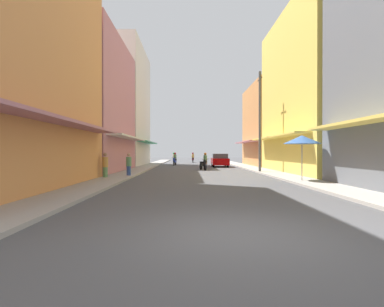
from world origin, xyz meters
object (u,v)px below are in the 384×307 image
Objects in this scene: pedestrian_midway at (129,165)px; motorbike_maroon at (193,158)px; parked_car at (220,160)px; vendor_umbrella at (302,140)px; pedestrian_foreground at (105,166)px; utility_pole at (260,121)px; motorbike_black at (203,165)px; motorbike_silver at (205,161)px; motorbike_blue at (175,160)px; motorbike_orange at (174,158)px.

motorbike_maroon is at bearing 79.78° from pedestrian_midway.
parked_car is 1.65× the size of vendor_umbrella.
utility_pole is at bearing 25.84° from pedestrian_foreground.
motorbike_black is at bearing 114.03° from vendor_umbrella.
motorbike_silver is 0.71× the size of vendor_umbrella.
utility_pole is (9.48, 3.76, 3.27)m from pedestrian_midway.
utility_pole is at bearing -38.28° from motorbike_black.
pedestrian_midway is 10.71m from utility_pole.
vendor_umbrella is (11.05, -2.07, 1.50)m from pedestrian_foreground.
utility_pole is at bearing 93.55° from vendor_umbrella.
parked_car is at bearing 61.83° from motorbike_silver.
vendor_umbrella is at bearing -68.78° from motorbike_blue.
vendor_umbrella reaches higher than pedestrian_foreground.
pedestrian_foreground reaches higher than parked_car.
parked_car is (2.13, 5.82, 0.24)m from motorbike_black.
pedestrian_foreground is 0.20× the size of utility_pole.
motorbike_orange is at bearing 101.96° from motorbike_black.
motorbike_orange is 6.96m from motorbike_blue.
motorbike_orange is 11.70m from parked_car.
vendor_umbrella is 0.32× the size of utility_pole.
motorbike_orange is 1.01× the size of motorbike_silver.
pedestrian_midway reaches higher than motorbike_black.
utility_pole reaches higher than motorbike_maroon.
motorbike_maroon reaches higher than parked_car.
motorbike_black is 10.61m from pedestrian_foreground.
motorbike_maroon is (2.81, 2.31, 0.00)m from motorbike_orange.
motorbike_maroon reaches higher than motorbike_black.
pedestrian_foreground is at bearing -100.83° from motorbike_blue.
motorbike_blue is at bearing -104.27° from motorbike_maroon.
motorbike_black is 11.71m from vendor_umbrella.
parked_car is at bearing 98.94° from vendor_umbrella.
vendor_umbrella is at bearing -71.55° from motorbike_silver.
pedestrian_foreground reaches higher than motorbike_orange.
motorbike_maroon is 18.45m from motorbike_black.
pedestrian_midway is (-5.21, -7.13, 0.28)m from motorbike_black.
parked_car is (5.55, -10.31, 0.04)m from motorbike_orange.
motorbike_blue is 0.44× the size of parked_car.
motorbike_black is at bearing -98.03° from motorbike_silver.
vendor_umbrella is (9.92, -3.44, 1.51)m from pedestrian_midway.
motorbike_orange is 1.16× the size of pedestrian_midway.
parked_car is at bearing -77.76° from motorbike_maroon.
motorbike_black is at bearing 141.72° from utility_pole.
motorbike_silver is 13.87m from vendor_umbrella.
motorbike_black is 0.98× the size of motorbike_silver.
motorbike_maroon is 1.15× the size of pedestrian_midway.
utility_pole is (4.27, -3.37, 3.54)m from motorbike_black.
pedestrian_midway is (1.13, 1.37, -0.01)m from pedestrian_foreground.
pedestrian_foreground is at bearing 169.40° from vendor_umbrella.
motorbike_maroon is 15.96m from motorbike_silver.
motorbike_black is (3.42, -16.13, -0.20)m from motorbike_orange.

